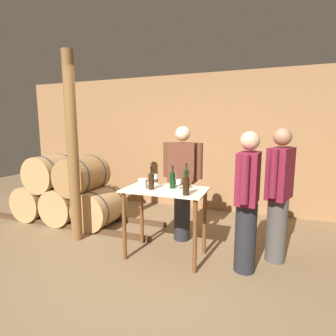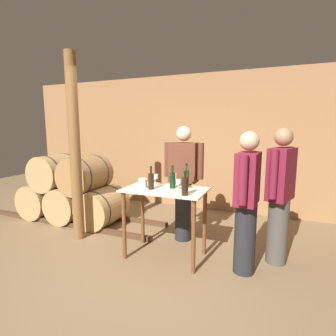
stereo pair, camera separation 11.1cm
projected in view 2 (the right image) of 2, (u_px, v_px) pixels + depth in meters
The scene contains 17 objects.
ground_plane at pixel (145, 271), 3.06m from camera, with size 14.00×14.00×0.00m, color brown.
back_wall at pixel (204, 143), 5.25m from camera, with size 8.40×0.05×2.70m.
barrel_rack at pixel (71, 192), 4.68m from camera, with size 3.48×0.76×1.19m.
tasting_table at pixel (165, 204), 3.30m from camera, with size 1.03×0.62×0.90m.
wooden_post at pixel (75, 149), 3.77m from camera, with size 0.16×0.16×2.70m.
wine_bottle_far_left at pixel (151, 181), 3.24m from camera, with size 0.07×0.07×0.29m.
wine_bottle_left at pixel (172, 180), 3.30m from camera, with size 0.07×0.07×0.29m.
wine_bottle_center at pixel (186, 178), 3.38m from camera, with size 0.07×0.07×0.30m.
wine_bottle_right at pixel (185, 186), 2.95m from camera, with size 0.08×0.08×0.28m.
wine_glass_near_left at pixel (156, 177), 3.44m from camera, with size 0.07×0.07×0.15m.
wine_glass_near_center at pixel (174, 177), 3.47m from camera, with size 0.06×0.06×0.16m.
wine_glass_near_right at pixel (178, 182), 3.22m from camera, with size 0.06×0.06×0.13m.
wine_glass_far_side at pixel (185, 181), 3.23m from camera, with size 0.06×0.06×0.14m.
ice_bucket at pixel (143, 183), 3.31m from camera, with size 0.12×0.12×0.12m.
person_host at pixel (280, 194), 3.13m from camera, with size 0.34×0.56×1.65m.
person_visitor_with_scarf at pixel (247, 200), 2.91m from camera, with size 0.25×0.59×1.62m.
person_visitor_bearded at pixel (183, 181), 3.80m from camera, with size 0.59×0.24×1.68m.
Camera 2 is at (1.33, -2.52, 1.66)m, focal length 28.00 mm.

